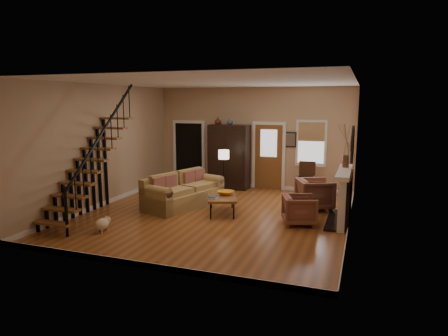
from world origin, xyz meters
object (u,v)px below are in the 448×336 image
(coffee_table, at_px, (222,205))
(armchair_left, at_px, (300,210))
(armoire, at_px, (229,157))
(armchair_right, at_px, (315,194))
(side_chair, at_px, (306,179))
(sofa, at_px, (184,191))
(floor_lamp, at_px, (224,173))

(coffee_table, xyz_separation_m, armchair_left, (2.02, -0.25, 0.11))
(armoire, bearing_deg, armchair_right, -29.75)
(armchair_right, bearing_deg, coffee_table, 95.30)
(armoire, bearing_deg, armchair_left, -48.47)
(armchair_right, height_order, side_chair, side_chair)
(sofa, xyz_separation_m, armchair_left, (3.23, -0.54, -0.09))
(floor_lamp, bearing_deg, coffee_table, -71.71)
(sofa, bearing_deg, armchair_right, 33.69)
(armoire, distance_m, coffee_table, 3.17)
(coffee_table, relative_size, armchair_left, 1.60)
(floor_lamp, height_order, side_chair, floor_lamp)
(sofa, xyz_separation_m, floor_lamp, (0.62, 1.49, 0.28))
(coffee_table, xyz_separation_m, armchair_right, (2.19, 1.24, 0.18))
(sofa, height_order, side_chair, side_chair)
(sofa, bearing_deg, coffee_table, 4.60)
(coffee_table, relative_size, armchair_right, 1.35)
(sofa, distance_m, armchair_right, 3.53)
(armchair_right, bearing_deg, armoire, 36.05)
(armoire, distance_m, side_chair, 2.61)
(armchair_left, bearing_deg, side_chair, -13.72)
(floor_lamp, bearing_deg, armchair_right, -11.16)
(armoire, distance_m, sofa, 2.76)
(sofa, relative_size, armchair_right, 2.58)
(sofa, xyz_separation_m, armchair_right, (3.40, 0.95, -0.02))
(armoire, relative_size, floor_lamp, 1.49)
(sofa, height_order, armchair_left, sofa)
(floor_lamp, bearing_deg, armoire, 101.01)
(armoire, xyz_separation_m, side_chair, (2.55, -0.20, -0.54))
(armchair_right, distance_m, side_chair, 1.59)
(coffee_table, relative_size, floor_lamp, 0.85)
(armchair_right, height_order, floor_lamp, floor_lamp)
(armchair_left, height_order, armchair_right, armchair_right)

